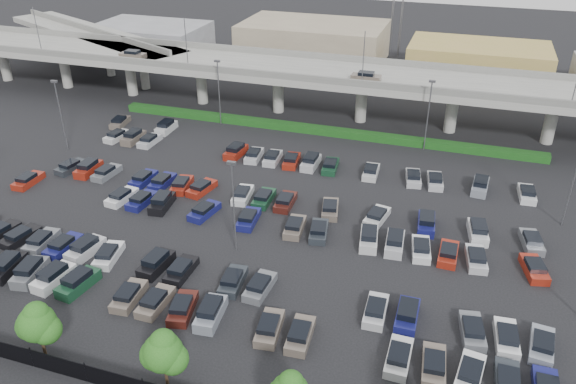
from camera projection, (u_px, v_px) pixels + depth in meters
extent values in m
plane|color=black|center=(263.00, 213.00, 65.58)|extent=(280.00, 280.00, 0.00)
cube|color=gray|center=(332.00, 75.00, 88.73)|extent=(150.00, 13.00, 1.10)
cube|color=slate|center=(322.00, 80.00, 83.01)|extent=(150.00, 0.50, 1.00)
cube|color=slate|center=(341.00, 58.00, 93.42)|extent=(150.00, 0.50, 1.00)
cylinder|color=gray|center=(4.00, 63.00, 108.24)|extent=(1.80, 1.80, 6.70)
cube|color=slate|center=(0.00, 47.00, 106.72)|extent=(2.60, 9.75, 0.50)
cylinder|color=gray|center=(65.00, 70.00, 104.45)|extent=(1.80, 1.80, 6.70)
cube|color=slate|center=(62.00, 53.00, 102.93)|extent=(2.60, 9.75, 0.50)
cylinder|color=gray|center=(131.00, 77.00, 100.65)|extent=(1.80, 1.80, 6.70)
cube|color=slate|center=(128.00, 59.00, 99.13)|extent=(2.60, 9.75, 0.50)
cylinder|color=gray|center=(202.00, 84.00, 96.85)|extent=(1.80, 1.80, 6.70)
cube|color=slate|center=(200.00, 66.00, 95.33)|extent=(2.60, 9.75, 0.50)
cylinder|color=gray|center=(278.00, 92.00, 93.05)|extent=(1.80, 1.80, 6.70)
cube|color=slate|center=(278.00, 74.00, 91.53)|extent=(2.60, 9.75, 0.50)
cylinder|color=gray|center=(361.00, 101.00, 89.25)|extent=(1.80, 1.80, 6.70)
cube|color=slate|center=(363.00, 82.00, 87.73)|extent=(2.60, 9.75, 0.50)
cylinder|color=gray|center=(452.00, 111.00, 85.45)|extent=(1.80, 1.80, 6.70)
cube|color=slate|center=(455.00, 91.00, 83.93)|extent=(2.60, 9.75, 0.50)
cylinder|color=gray|center=(551.00, 122.00, 81.65)|extent=(1.80, 1.80, 6.70)
cube|color=slate|center=(556.00, 101.00, 80.13)|extent=(2.60, 9.75, 0.50)
cube|color=#685C51|center=(133.00, 55.00, 94.99)|extent=(4.40, 1.82, 0.82)
cube|color=black|center=(132.00, 52.00, 94.69)|extent=(2.30, 1.60, 0.50)
cube|color=#685C51|center=(366.00, 78.00, 84.14)|extent=(4.40, 1.82, 0.82)
cube|color=black|center=(366.00, 74.00, 83.83)|extent=(2.30, 1.60, 0.50)
cylinder|color=#525258|center=(38.00, 31.00, 95.02)|extent=(0.14, 0.14, 8.00)
cylinder|color=#525258|center=(186.00, 44.00, 87.42)|extent=(0.14, 0.14, 8.00)
cylinder|color=#525258|center=(363.00, 59.00, 79.82)|extent=(0.14, 0.14, 8.00)
cube|color=gray|center=(92.00, 35.00, 112.00)|extent=(50.93, 30.13, 1.10)
cube|color=slate|center=(92.00, 30.00, 111.49)|extent=(47.34, 22.43, 1.00)
cylinder|color=gray|center=(51.00, 39.00, 125.24)|extent=(1.60, 1.60, 6.70)
cylinder|color=gray|center=(78.00, 48.00, 118.06)|extent=(1.60, 1.60, 6.70)
cylinder|color=gray|center=(109.00, 59.00, 110.89)|extent=(1.60, 1.60, 6.70)
cylinder|color=gray|center=(144.00, 71.00, 103.71)|extent=(1.60, 1.60, 6.70)
cube|color=#113B13|center=(319.00, 130.00, 86.13)|extent=(66.00, 1.60, 1.10)
cylinder|color=black|center=(32.00, 357.00, 44.22)|extent=(0.10, 0.10, 2.00)
cylinder|color=black|center=(86.00, 372.00, 42.86)|extent=(0.10, 0.10, 2.00)
cylinder|color=#332316|center=(43.00, 346.00, 45.33)|extent=(0.26, 0.26, 1.96)
sphere|color=#1C5416|center=(37.00, 323.00, 44.18)|extent=(3.04, 3.04, 3.04)
sphere|color=#1C5416|center=(47.00, 330.00, 44.33)|extent=(2.39, 2.39, 2.39)
sphere|color=#1C5416|center=(31.00, 326.00, 44.43)|extent=(2.39, 2.39, 2.39)
sphere|color=#1C5416|center=(36.00, 314.00, 43.85)|extent=(2.06, 2.06, 2.06)
cylinder|color=#332316|center=(166.00, 376.00, 42.58)|extent=(0.26, 0.26, 1.97)
sphere|color=#1C5416|center=(163.00, 352.00, 41.42)|extent=(3.07, 3.07, 3.07)
sphere|color=#1C5416|center=(173.00, 359.00, 41.58)|extent=(2.41, 2.41, 2.41)
sphere|color=#1C5416|center=(156.00, 354.00, 41.68)|extent=(2.41, 2.41, 2.41)
sphere|color=#1C5416|center=(163.00, 342.00, 41.09)|extent=(2.08, 2.08, 2.08)
sphere|color=#1C5416|center=(291.00, 384.00, 38.20)|extent=(1.89, 1.89, 1.89)
cube|color=black|center=(7.00, 268.00, 55.34)|extent=(2.33, 4.59, 1.05)
cube|color=black|center=(5.00, 261.00, 54.95)|extent=(1.90, 2.77, 0.65)
cube|color=slate|center=(30.00, 273.00, 54.60)|extent=(2.53, 4.64, 1.05)
cube|color=black|center=(29.00, 266.00, 54.20)|extent=(2.01, 2.83, 0.65)
cube|color=white|center=(54.00, 278.00, 53.85)|extent=(2.26, 4.56, 1.05)
cube|color=black|center=(52.00, 271.00, 53.46)|extent=(1.86, 2.75, 0.65)
cube|color=#163F26|center=(78.00, 284.00, 53.10)|extent=(2.39, 4.60, 1.05)
cube|color=black|center=(77.00, 277.00, 52.71)|extent=(1.93, 2.79, 0.65)
cube|color=#685C51|center=(129.00, 296.00, 51.67)|extent=(2.18, 4.54, 0.82)
cube|color=black|center=(127.00, 292.00, 51.20)|extent=(1.79, 2.43, 0.50)
cube|color=#685C51|center=(156.00, 302.00, 50.92)|extent=(1.91, 4.44, 0.82)
cube|color=black|center=(154.00, 298.00, 50.45)|extent=(1.65, 2.33, 0.50)
cube|color=#441712|center=(183.00, 309.00, 50.18)|extent=(2.66, 4.68, 0.82)
cube|color=black|center=(181.00, 304.00, 49.71)|extent=(2.03, 2.57, 0.50)
cube|color=gray|center=(211.00, 314.00, 49.37)|extent=(2.24, 4.56, 1.05)
cube|color=black|center=(210.00, 307.00, 48.98)|extent=(1.85, 2.74, 0.65)
cube|color=#685C51|center=(270.00, 328.00, 47.94)|extent=(2.30, 4.58, 0.82)
cube|color=black|center=(269.00, 324.00, 47.47)|extent=(1.85, 2.47, 0.50)
cube|color=#685C51|center=(300.00, 335.00, 47.19)|extent=(2.10, 4.51, 0.82)
cube|color=black|center=(300.00, 331.00, 46.72)|extent=(1.74, 2.40, 0.50)
cube|color=silver|center=(399.00, 358.00, 44.95)|extent=(1.86, 4.42, 0.82)
cube|color=black|center=(399.00, 354.00, 44.48)|extent=(1.62, 2.32, 0.50)
cube|color=#685C51|center=(434.00, 366.00, 44.21)|extent=(2.13, 4.52, 0.82)
cube|color=black|center=(434.00, 362.00, 43.74)|extent=(1.76, 2.41, 0.50)
cube|color=white|center=(470.00, 374.00, 43.46)|extent=(2.41, 4.61, 0.82)
cube|color=black|center=(471.00, 370.00, 42.99)|extent=(1.90, 2.50, 0.50)
cube|color=#262C32|center=(507.00, 383.00, 42.71)|extent=(1.89, 4.43, 0.82)
cube|color=black|center=(509.00, 379.00, 42.24)|extent=(1.64, 2.33, 0.50)
cube|color=black|center=(0.00, 233.00, 61.05)|extent=(2.50, 4.63, 0.82)
cube|color=black|center=(21.00, 237.00, 60.31)|extent=(2.52, 4.64, 0.82)
cube|color=black|center=(18.00, 233.00, 59.84)|extent=(1.96, 2.53, 0.50)
cube|color=slate|center=(42.00, 242.00, 59.56)|extent=(2.14, 4.52, 0.82)
cube|color=black|center=(39.00, 238.00, 59.09)|extent=(1.77, 2.41, 0.50)
cube|color=navy|center=(64.00, 246.00, 58.82)|extent=(2.08, 4.50, 0.82)
cube|color=black|center=(61.00, 242.00, 58.35)|extent=(1.74, 2.39, 0.50)
cube|color=silver|center=(86.00, 250.00, 58.01)|extent=(2.39, 4.60, 1.05)
cube|color=black|center=(84.00, 243.00, 57.62)|extent=(1.94, 2.79, 0.65)
cube|color=white|center=(109.00, 256.00, 57.32)|extent=(2.63, 4.67, 0.82)
cube|color=black|center=(107.00, 252.00, 56.86)|extent=(2.01, 2.56, 0.50)
cube|color=black|center=(156.00, 265.00, 55.78)|extent=(2.15, 4.53, 1.05)
cube|color=black|center=(155.00, 258.00, 55.38)|extent=(1.80, 2.72, 0.65)
cube|color=black|center=(181.00, 271.00, 55.09)|extent=(1.83, 4.40, 0.82)
cube|color=black|center=(180.00, 267.00, 54.61)|extent=(1.61, 2.30, 0.50)
cube|color=#262C32|center=(233.00, 281.00, 53.59)|extent=(2.26, 4.56, 0.82)
cube|color=black|center=(232.00, 277.00, 53.12)|extent=(1.83, 2.45, 0.50)
cube|color=slate|center=(260.00, 287.00, 52.85)|extent=(2.04, 4.49, 0.82)
cube|color=black|center=(259.00, 283.00, 52.38)|extent=(1.72, 2.38, 0.50)
cube|color=silver|center=(376.00, 311.00, 49.86)|extent=(1.96, 4.46, 0.82)
cube|color=black|center=(376.00, 307.00, 49.39)|extent=(1.67, 2.35, 0.50)
cube|color=navy|center=(407.00, 317.00, 49.06)|extent=(1.84, 4.41, 1.05)
cube|color=black|center=(408.00, 309.00, 48.66)|extent=(1.61, 2.61, 0.65)
cube|color=slate|center=(472.00, 331.00, 47.62)|extent=(2.52, 4.64, 0.82)
cube|color=black|center=(473.00, 327.00, 47.16)|extent=(1.96, 2.53, 0.50)
cube|color=white|center=(506.00, 338.00, 46.88)|extent=(2.14, 4.52, 0.82)
cube|color=black|center=(508.00, 334.00, 46.41)|extent=(1.77, 2.41, 0.50)
cube|color=gray|center=(542.00, 346.00, 46.13)|extent=(2.28, 4.57, 0.82)
cube|color=black|center=(543.00, 342.00, 45.66)|extent=(1.84, 2.46, 0.50)
cube|color=maroon|center=(28.00, 181.00, 71.71)|extent=(1.95, 4.45, 0.82)
cube|color=black|center=(26.00, 177.00, 71.24)|extent=(1.67, 2.35, 0.50)
cube|color=white|center=(122.00, 197.00, 67.98)|extent=(2.30, 4.58, 0.82)
cube|color=black|center=(120.00, 193.00, 67.51)|extent=(1.85, 2.46, 0.50)
cube|color=navy|center=(142.00, 201.00, 67.23)|extent=(2.12, 4.52, 0.82)
cube|color=black|center=(140.00, 197.00, 66.76)|extent=(1.76, 2.41, 0.50)
cube|color=black|center=(162.00, 203.00, 66.43)|extent=(2.32, 4.58, 1.05)
cube|color=black|center=(161.00, 197.00, 66.03)|extent=(1.90, 2.77, 0.65)
cube|color=navy|center=(204.00, 212.00, 64.99)|extent=(2.55, 4.65, 0.82)
cube|color=black|center=(203.00, 208.00, 64.52)|extent=(1.97, 2.54, 0.50)
cube|color=navy|center=(249.00, 219.00, 63.50)|extent=(2.19, 4.54, 0.82)
cube|color=black|center=(248.00, 215.00, 63.03)|extent=(1.79, 2.43, 0.50)
cube|color=#685C51|center=(295.00, 227.00, 62.01)|extent=(2.23, 4.55, 0.82)
cube|color=black|center=(294.00, 224.00, 61.54)|extent=(1.81, 2.44, 0.50)
cube|color=#262C32|center=(319.00, 232.00, 61.26)|extent=(2.54, 4.64, 0.82)
cube|color=black|center=(319.00, 228.00, 60.79)|extent=(1.97, 2.54, 0.50)
cube|color=silver|center=(369.00, 239.00, 59.71)|extent=(2.44, 4.62, 1.05)
cube|color=black|center=(369.00, 233.00, 59.32)|extent=(1.96, 2.80, 0.65)
cube|color=silver|center=(395.00, 244.00, 58.97)|extent=(2.13, 4.52, 1.05)
cube|color=black|center=(395.00, 237.00, 58.57)|extent=(1.78, 2.71, 0.65)
cube|color=white|center=(421.00, 249.00, 58.28)|extent=(2.44, 4.62, 0.82)
cube|color=black|center=(421.00, 245.00, 57.81)|extent=(1.92, 2.51, 0.50)
cube|color=maroon|center=(448.00, 254.00, 57.53)|extent=(1.91, 4.44, 0.82)
cube|color=black|center=(449.00, 250.00, 57.06)|extent=(1.65, 2.33, 0.50)
cube|color=silver|center=(476.00, 259.00, 56.78)|extent=(2.41, 4.61, 0.82)
cube|color=black|center=(477.00, 255.00, 56.31)|extent=(1.91, 2.50, 0.50)
cube|color=maroon|center=(534.00, 269.00, 55.29)|extent=(2.81, 4.71, 0.82)
cube|color=black|center=(536.00, 265.00, 54.83)|extent=(2.10, 2.61, 0.50)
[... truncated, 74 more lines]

